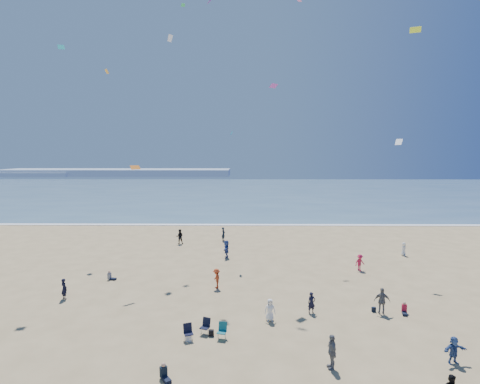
{
  "coord_description": "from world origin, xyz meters",
  "views": [
    {
      "loc": [
        2.23,
        -12.81,
        11.35
      ],
      "look_at": [
        2.0,
        8.0,
        9.15
      ],
      "focal_mm": 28.0,
      "sensor_mm": 36.0,
      "label": 1
    }
  ],
  "objects": [
    {
      "name": "ocean",
      "position": [
        0.0,
        95.0,
        0.03
      ],
      "size": [
        220.0,
        100.0,
        0.06
      ],
      "primitive_type": "cube",
      "color": "#476B84",
      "rests_on": "ground"
    },
    {
      "name": "surf_line",
      "position": [
        0.0,
        45.0,
        0.04
      ],
      "size": [
        220.0,
        1.2,
        0.08
      ],
      "primitive_type": "cube",
      "color": "white",
      "rests_on": "ground"
    },
    {
      "name": "headland_far",
      "position": [
        -60.0,
        170.0,
        1.6
      ],
      "size": [
        110.0,
        20.0,
        3.2
      ],
      "primitive_type": "cube",
      "color": "#7A8EA8",
      "rests_on": "ground"
    },
    {
      "name": "headland_near",
      "position": [
        -100.0,
        165.0,
        1.0
      ],
      "size": [
        40.0,
        14.0,
        2.0
      ],
      "primitive_type": "cube",
      "color": "#7A8EA8",
      "rests_on": "ground"
    },
    {
      "name": "standing_flyers",
      "position": [
        2.53,
        16.76,
        0.86
      ],
      "size": [
        37.09,
        35.36,
        1.9
      ],
      "color": "#AA3818",
      "rests_on": "ground"
    },
    {
      "name": "seated_group",
      "position": [
        2.39,
        6.97,
        0.42
      ],
      "size": [
        24.3,
        24.53,
        0.84
      ],
      "color": "silver",
      "rests_on": "ground"
    },
    {
      "name": "chair_cluster",
      "position": [
        -0.16,
        9.06,
        0.5
      ],
      "size": [
        2.75,
        1.58,
        1.0
      ],
      "color": "black",
      "rests_on": "ground"
    },
    {
      "name": "white_tote",
      "position": [
        -1.12,
        8.65,
        0.2
      ],
      "size": [
        0.35,
        0.2,
        0.4
      ],
      "primitive_type": "cube",
      "color": "silver",
      "rests_on": "ground"
    },
    {
      "name": "black_backpack",
      "position": [
        0.2,
        9.33,
        0.19
      ],
      "size": [
        0.3,
        0.22,
        0.38
      ],
      "primitive_type": "cube",
      "color": "black",
      "rests_on": "ground"
    },
    {
      "name": "navy_bag",
      "position": [
        11.52,
        12.99,
        0.17
      ],
      "size": [
        0.28,
        0.18,
        0.34
      ],
      "primitive_type": "cube",
      "color": "black",
      "rests_on": "ground"
    },
    {
      "name": "kites_aloft",
      "position": [
        10.54,
        13.41,
        15.02
      ],
      "size": [
        34.51,
        36.11,
        29.45
      ],
      "color": "#CAF031",
      "rests_on": "ground"
    }
  ]
}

